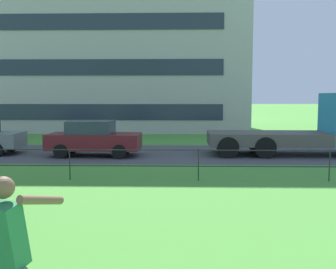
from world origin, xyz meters
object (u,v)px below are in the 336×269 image
flatbed_truck_far_left (316,128)px  apartment_building_background (90,13)px  person_thrower (7,259)px  car_maroon_left (94,138)px

flatbed_truck_far_left → apartment_building_background: size_ratio=0.30×
person_thrower → flatbed_truck_far_left: flatbed_truck_far_left is taller
person_thrower → car_maroon_left: bearing=98.7°
flatbed_truck_far_left → apartment_building_background: 21.75m
apartment_building_background → car_maroon_left: bearing=-77.2°
person_thrower → apartment_building_background: (-5.58, 28.88, 8.45)m
person_thrower → apartment_building_background: 30.60m
apartment_building_background → flatbed_truck_far_left: bearing=-48.4°
person_thrower → flatbed_truck_far_left: size_ratio=0.25×
car_maroon_left → apartment_building_background: (-3.55, 15.59, 8.65)m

